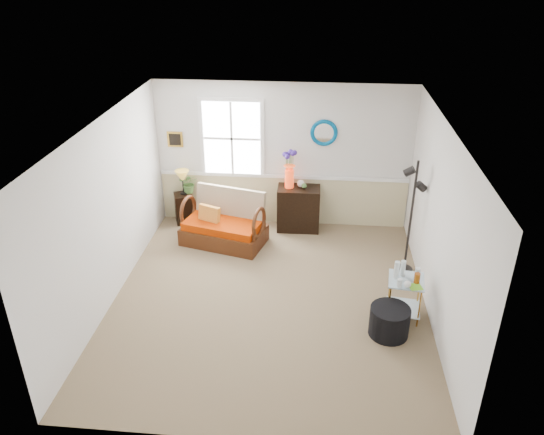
# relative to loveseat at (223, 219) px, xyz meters

# --- Properties ---
(floor) EXTENTS (4.50, 5.00, 0.01)m
(floor) POSITION_rel_loveseat_xyz_m (0.94, -1.61, -0.45)
(floor) COLOR #736347
(floor) RESTS_ON ground
(ceiling) EXTENTS (4.50, 5.00, 0.01)m
(ceiling) POSITION_rel_loveseat_xyz_m (0.94, -1.61, 2.15)
(ceiling) COLOR white
(ceiling) RESTS_ON walls
(walls) EXTENTS (4.51, 5.01, 2.60)m
(walls) POSITION_rel_loveseat_xyz_m (0.94, -1.61, 0.85)
(walls) COLOR silver
(walls) RESTS_ON floor
(wainscot) EXTENTS (4.46, 0.02, 0.90)m
(wainscot) POSITION_rel_loveseat_xyz_m (0.94, 0.87, -0.00)
(wainscot) COLOR tan
(wainscot) RESTS_ON walls
(chair_rail) EXTENTS (4.46, 0.04, 0.06)m
(chair_rail) POSITION_rel_loveseat_xyz_m (0.94, 0.86, 0.47)
(chair_rail) COLOR white
(chair_rail) RESTS_ON walls
(window) EXTENTS (1.14, 0.06, 1.44)m
(window) POSITION_rel_loveseat_xyz_m (0.04, 0.86, 1.15)
(window) COLOR white
(window) RESTS_ON walls
(picture) EXTENTS (0.28, 0.03, 0.28)m
(picture) POSITION_rel_loveseat_xyz_m (-0.98, 0.87, 1.10)
(picture) COLOR #AC7F28
(picture) RESTS_ON walls
(mirror) EXTENTS (0.47, 0.07, 0.47)m
(mirror) POSITION_rel_loveseat_xyz_m (1.64, 0.87, 1.30)
(mirror) COLOR #00669A
(mirror) RESTS_ON walls
(loveseat) EXTENTS (1.53, 1.11, 0.90)m
(loveseat) POSITION_rel_loveseat_xyz_m (0.00, 0.00, 0.00)
(loveseat) COLOR #4A250D
(loveseat) RESTS_ON floor
(throw_pillow) EXTENTS (0.39, 0.24, 0.39)m
(throw_pillow) POSITION_rel_loveseat_xyz_m (-0.24, -0.00, 0.04)
(throw_pillow) COLOR #CD581F
(throw_pillow) RESTS_ON loveseat
(lamp_stand) EXTENTS (0.41, 0.41, 0.57)m
(lamp_stand) POSITION_rel_loveseat_xyz_m (-0.86, 0.69, -0.17)
(lamp_stand) COLOR black
(lamp_stand) RESTS_ON floor
(table_lamp) EXTENTS (0.29, 0.29, 0.46)m
(table_lamp) POSITION_rel_loveseat_xyz_m (-0.85, 0.70, 0.35)
(table_lamp) COLOR gold
(table_lamp) RESTS_ON lamp_stand
(potted_plant) EXTENTS (0.37, 0.40, 0.29)m
(potted_plant) POSITION_rel_loveseat_xyz_m (-0.76, 0.77, 0.26)
(potted_plant) COLOR #4A7638
(potted_plant) RESTS_ON lamp_stand
(cabinet) EXTENTS (0.76, 0.49, 0.80)m
(cabinet) POSITION_rel_loveseat_xyz_m (1.25, 0.65, -0.05)
(cabinet) COLOR black
(cabinet) RESTS_ON floor
(flower_vase) EXTENTS (0.21, 0.21, 0.68)m
(flower_vase) POSITION_rel_loveseat_xyz_m (1.08, 0.66, 0.69)
(flower_vase) COLOR red
(flower_vase) RESTS_ON cabinet
(side_table) EXTENTS (0.52, 0.52, 0.59)m
(side_table) POSITION_rel_loveseat_xyz_m (2.82, -1.81, -0.15)
(side_table) COLOR #B47524
(side_table) RESTS_ON floor
(tabletop_items) EXTENTS (0.50, 0.50, 0.25)m
(tabletop_items) POSITION_rel_loveseat_xyz_m (2.83, -1.84, 0.27)
(tabletop_items) COLOR silver
(tabletop_items) RESTS_ON side_table
(floor_lamp) EXTENTS (0.32, 0.32, 1.85)m
(floor_lamp) POSITION_rel_loveseat_xyz_m (3.00, -0.61, 0.48)
(floor_lamp) COLOR black
(floor_lamp) RESTS_ON floor
(ottoman) EXTENTS (0.56, 0.56, 0.41)m
(ottoman) POSITION_rel_loveseat_xyz_m (2.59, -2.22, -0.25)
(ottoman) COLOR black
(ottoman) RESTS_ON floor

